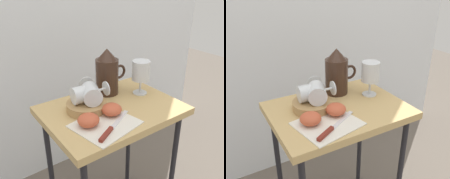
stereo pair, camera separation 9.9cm
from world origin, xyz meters
TOP-DOWN VIEW (x-y plane):
  - curtain_drape at (0.00, 0.57)m, footprint 2.40×0.03m
  - table at (0.00, 0.00)m, footprint 0.54×0.40m
  - linen_napkin at (-0.10, -0.09)m, footprint 0.25×0.23m
  - basket_tray at (-0.10, 0.04)m, footprint 0.16×0.16m
  - pitcher at (0.06, 0.12)m, footprint 0.15×0.10m
  - wine_glass_upright at (0.18, 0.03)m, footprint 0.08×0.08m
  - wine_glass_tipped_near at (-0.08, 0.03)m, footprint 0.11×0.16m
  - wine_glass_tipped_far at (-0.10, 0.05)m, footprint 0.16×0.08m
  - apple_half_left at (-0.15, -0.06)m, footprint 0.08×0.08m
  - apple_half_right at (-0.04, -0.05)m, footprint 0.08×0.08m
  - knife at (-0.10, -0.14)m, footprint 0.20×0.12m

SIDE VIEW (x-z plane):
  - table at x=0.00m, z-range 0.26..0.92m
  - linen_napkin at x=-0.10m, z-range 0.66..0.67m
  - knife at x=-0.10m, z-range 0.67..0.68m
  - basket_tray at x=-0.10m, z-range 0.66..0.70m
  - apple_half_left at x=-0.15m, z-range 0.67..0.71m
  - apple_half_right at x=-0.04m, z-range 0.67..0.71m
  - wine_glass_tipped_far at x=-0.10m, z-range 0.70..0.77m
  - wine_glass_tipped_near at x=-0.08m, z-range 0.70..0.77m
  - pitcher at x=0.06m, z-range 0.65..0.85m
  - wine_glass_upright at x=0.18m, z-range 0.69..0.84m
  - curtain_drape at x=0.00m, z-range 0.00..2.05m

